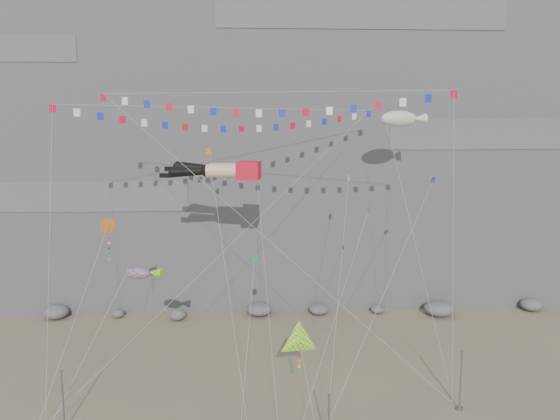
# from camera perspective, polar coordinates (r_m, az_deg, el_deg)

# --- Properties ---
(ground) EXTENTS (120.00, 120.00, 0.00)m
(ground) POSITION_cam_1_polar(r_m,az_deg,el_deg) (40.14, -1.82, -18.93)
(ground) COLOR gray
(ground) RESTS_ON ground
(cliff) EXTENTS (80.00, 28.00, 50.00)m
(cliff) POSITION_cam_1_polar(r_m,az_deg,el_deg) (68.02, -2.47, 13.88)
(cliff) COLOR slate
(cliff) RESTS_ON ground
(talus_boulders) EXTENTS (60.00, 3.00, 1.20)m
(talus_boulders) POSITION_cam_1_polar(r_m,az_deg,el_deg) (55.61, -2.18, -10.34)
(talus_boulders) COLOR slate
(talus_boulders) RESTS_ON ground
(anchor_pole_left) EXTENTS (0.12, 0.12, 3.96)m
(anchor_pole_left) POSITION_cam_1_polar(r_m,az_deg,el_deg) (37.87, -21.74, -17.96)
(anchor_pole_left) COLOR slate
(anchor_pole_left) RESTS_ON ground
(anchor_pole_right) EXTENTS (0.12, 0.12, 4.13)m
(anchor_pole_right) POSITION_cam_1_polar(r_m,az_deg,el_deg) (39.50, 18.36, -16.52)
(anchor_pole_right) COLOR slate
(anchor_pole_right) RESTS_ON ground
(legs_kite) EXTENTS (8.69, 16.01, 20.83)m
(legs_kite) POSITION_cam_1_polar(r_m,az_deg,el_deg) (42.57, -6.11, 4.16)
(legs_kite) COLOR red
(legs_kite) RESTS_ON ground
(flag_banner_upper) EXTENTS (24.47, 17.37, 26.04)m
(flag_banner_upper) POSITION_cam_1_polar(r_m,az_deg,el_deg) (44.59, -5.04, 10.54)
(flag_banner_upper) COLOR red
(flag_banner_upper) RESTS_ON ground
(flag_banner_lower) EXTENTS (24.46, 7.51, 24.75)m
(flag_banner_lower) POSITION_cam_1_polar(r_m,az_deg,el_deg) (39.13, -0.98, 12.17)
(flag_banner_lower) COLOR red
(flag_banner_lower) RESTS_ON ground
(harlequin_kite) EXTENTS (4.39, 7.06, 13.62)m
(harlequin_kite) POSITION_cam_1_polar(r_m,az_deg,el_deg) (39.80, -17.57, -1.64)
(harlequin_kite) COLOR red
(harlequin_kite) RESTS_ON ground
(fish_windsock) EXTENTS (6.24, 7.31, 11.42)m
(fish_windsock) POSITION_cam_1_polar(r_m,az_deg,el_deg) (40.18, -14.65, -6.44)
(fish_windsock) COLOR #FA570C
(fish_windsock) RESTS_ON ground
(delta_kite) EXTENTS (2.71, 6.73, 8.07)m
(delta_kite) POSITION_cam_1_polar(r_m,az_deg,el_deg) (35.63, 2.03, -13.58)
(delta_kite) COLOR yellow
(delta_kite) RESTS_ON ground
(blimp_windsock) EXTENTS (4.43, 12.65, 22.48)m
(blimp_windsock) POSITION_cam_1_polar(r_m,az_deg,el_deg) (47.77, 12.34, 9.27)
(blimp_windsock) COLOR beige
(blimp_windsock) RESTS_ON ground
(small_kite_a) EXTENTS (3.82, 14.35, 21.83)m
(small_kite_a) POSITION_cam_1_polar(r_m,az_deg,el_deg) (44.28, -7.37, 5.62)
(small_kite_a) COLOR orange
(small_kite_a) RESTS_ON ground
(small_kite_b) EXTENTS (7.00, 11.91, 17.81)m
(small_kite_b) POSITION_cam_1_polar(r_m,az_deg,el_deg) (43.16, 9.09, -0.44)
(small_kite_b) COLOR purple
(small_kite_b) RESTS_ON ground
(small_kite_c) EXTENTS (1.66, 9.72, 12.81)m
(small_kite_c) POSITION_cam_1_polar(r_m,az_deg,el_deg) (39.88, -2.71, -5.34)
(small_kite_c) COLOR green
(small_kite_c) RESTS_ON ground
(small_kite_d) EXTENTS (4.16, 14.17, 20.19)m
(small_kite_d) POSITION_cam_1_polar(r_m,az_deg,el_deg) (44.00, 7.16, 3.02)
(small_kite_d) COLOR yellow
(small_kite_d) RESTS_ON ground
(small_kite_e) EXTENTS (9.84, 9.73, 19.60)m
(small_kite_e) POSITION_cam_1_polar(r_m,az_deg,el_deg) (41.92, 15.46, 2.42)
(small_kite_e) COLOR #1429B4
(small_kite_e) RESTS_ON ground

